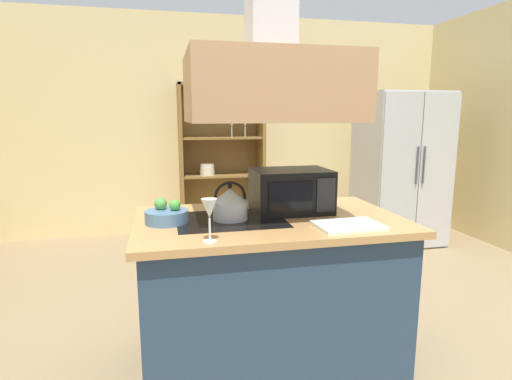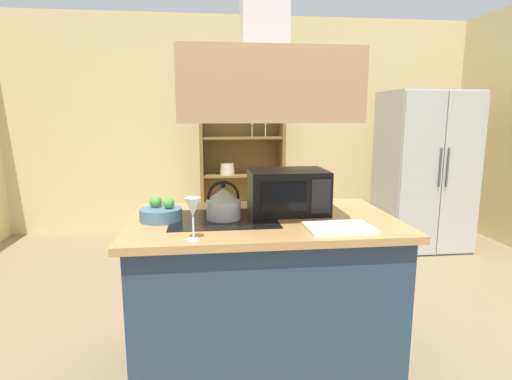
% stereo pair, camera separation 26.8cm
% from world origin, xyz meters
% --- Properties ---
extents(ground_plane, '(7.80, 7.80, 0.00)m').
position_xyz_m(ground_plane, '(0.00, 0.00, 0.00)').
color(ground_plane, '#8A7455').
extents(wall_back, '(6.00, 0.12, 2.70)m').
position_xyz_m(wall_back, '(0.00, 3.00, 1.35)').
color(wall_back, beige).
rests_on(wall_back, ground).
extents(kitchen_island, '(1.52, 0.94, 0.90)m').
position_xyz_m(kitchen_island, '(-0.17, -0.09, 0.45)').
color(kitchen_island, navy).
rests_on(kitchen_island, ground).
extents(range_hood, '(0.90, 0.70, 1.25)m').
position_xyz_m(range_hood, '(-0.17, -0.09, 1.74)').
color(range_hood, tan).
extents(refrigerator, '(0.90, 0.78, 1.74)m').
position_xyz_m(refrigerator, '(1.93, 1.93, 0.87)').
color(refrigerator, '#BDBEBE').
rests_on(refrigerator, ground).
extents(dish_cabinet, '(1.04, 0.40, 1.86)m').
position_xyz_m(dish_cabinet, '(-0.05, 2.78, 0.82)').
color(dish_cabinet, brown).
rests_on(dish_cabinet, ground).
extents(kettle, '(0.20, 0.20, 0.22)m').
position_xyz_m(kettle, '(-0.39, -0.09, 0.99)').
color(kettle, '#B8BBC9').
rests_on(kettle, kitchen_island).
extents(cutting_board, '(0.35, 0.25, 0.02)m').
position_xyz_m(cutting_board, '(0.19, -0.38, 0.91)').
color(cutting_board, white).
rests_on(cutting_board, kitchen_island).
extents(microwave, '(0.46, 0.35, 0.26)m').
position_xyz_m(microwave, '(0.00, 0.03, 1.03)').
color(microwave, black).
rests_on(microwave, kitchen_island).
extents(wine_glass_on_counter, '(0.08, 0.08, 0.21)m').
position_xyz_m(wine_glass_on_counter, '(-0.55, -0.48, 1.05)').
color(wine_glass_on_counter, silver).
rests_on(wine_glass_on_counter, kitchen_island).
extents(fruit_bowl, '(0.24, 0.24, 0.13)m').
position_xyz_m(fruit_bowl, '(-0.74, -0.08, 0.94)').
color(fruit_bowl, '#4C7299').
rests_on(fruit_bowl, kitchen_island).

